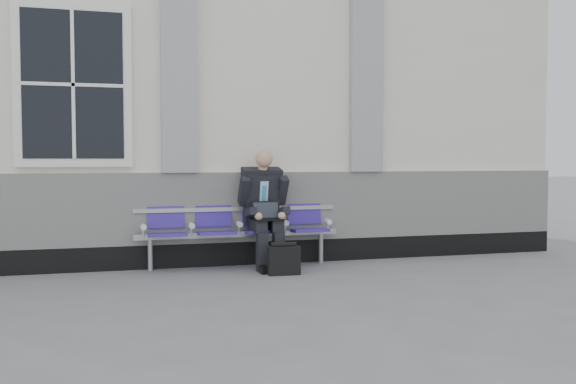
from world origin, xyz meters
name	(u,v)px	position (x,y,z in m)	size (l,w,h in m)	color
ground	(32,299)	(0.00, 0.00, 0.00)	(70.00, 70.00, 0.00)	slate
station_building	(54,101)	(-0.02, 3.47, 2.22)	(14.40, 4.40, 4.49)	silver
bench	(238,224)	(2.32, 1.32, 0.55)	(2.60, 0.47, 0.91)	#9EA0A3
businessman	(264,205)	(2.62, 1.18, 0.79)	(0.61, 0.82, 1.48)	black
briefcase	(284,260)	(2.72, 0.62, 0.18)	(0.38, 0.17, 0.39)	black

